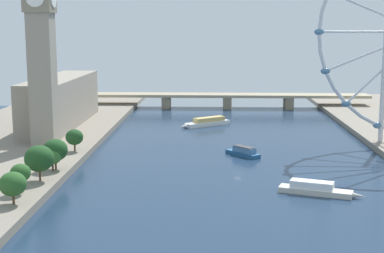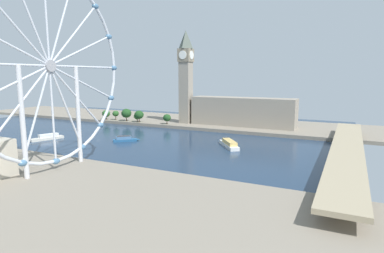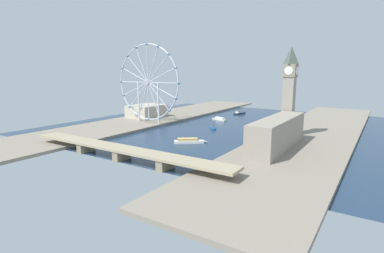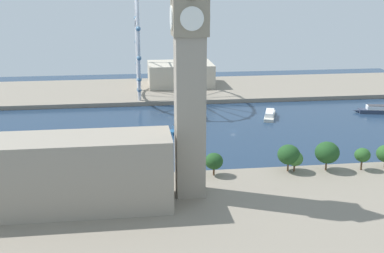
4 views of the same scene
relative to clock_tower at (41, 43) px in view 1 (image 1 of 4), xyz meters
name	(u,v)px [view 1 (image 1 of 4)]	position (x,y,z in m)	size (l,w,h in m)	color
ground_plane	(238,172)	(91.13, -37.54, -52.02)	(395.54, 395.54, 0.00)	#1E334C
clock_tower	(41,43)	(0.00, 0.00, 0.00)	(13.85, 13.85, 94.15)	gray
parliament_block	(61,101)	(-7.56, 59.16, -35.13)	(22.00, 102.32, 27.78)	gray
tree_row_embankment	(45,158)	(16.93, -58.38, -41.56)	(11.56, 88.27, 13.38)	#513823
river_bridge	(227,97)	(91.13, 154.15, -43.87)	(207.54, 17.62, 10.44)	tan
tour_boat_0	(316,189)	(117.75, -67.63, -50.11)	(30.05, 14.30, 4.72)	beige
tour_boat_1	(207,122)	(77.01, 75.38, -49.82)	(30.78, 24.66, 5.19)	white
tour_boat_3	(243,152)	(94.76, -6.09, -50.15)	(16.96, 18.24, 4.56)	#235684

